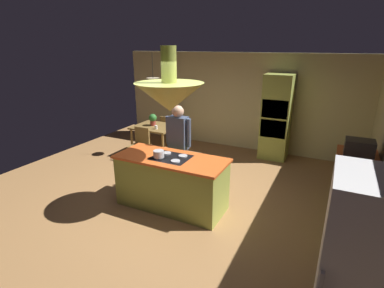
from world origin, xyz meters
The scene contains 19 objects.
ground centered at (0.00, 0.00, 0.00)m, with size 8.16×8.16×0.00m, color #9E7042.
wall_back centered at (0.00, 3.45, 1.27)m, with size 6.80×0.10×2.55m, color beige.
kitchen_island centered at (0.00, -0.20, 0.47)m, with size 1.93×0.83×0.95m.
counter_run_right centered at (2.84, 0.60, 0.47)m, with size 0.73×2.42×0.93m.
oven_tower centered at (1.10, 3.04, 1.04)m, with size 0.66×0.62×2.08m.
refrigerator centered at (2.80, -1.90, 0.92)m, with size 0.72×0.74×1.85m.
dining_table centered at (-1.70, 1.90, 0.66)m, with size 1.05×0.90×0.76m.
person_at_island centered at (-0.23, 0.48, 0.96)m, with size 0.53×0.22×1.67m.
range_hood centered at (0.00, -0.20, 1.98)m, with size 1.10×1.10×1.00m.
pendant_light_over_table centered at (-1.70, 1.90, 1.86)m, with size 0.32×0.32×0.82m.
chair_facing_island centered at (-1.70, 1.23, 0.50)m, with size 0.40×0.40×0.87m.
chair_by_back_wall centered at (-1.70, 2.57, 0.50)m, with size 0.40×0.40×0.87m.
potted_plant_on_table centered at (-1.78, 1.94, 0.93)m, with size 0.20×0.20×0.30m.
cup_on_table centered at (-1.52, 1.68, 0.81)m, with size 0.07×0.07×0.09m, color white.
canister_flour centered at (2.84, 0.01, 1.02)m, with size 0.11×0.11×0.19m, color #E0B78C.
canister_sugar centered at (2.84, 0.19, 1.01)m, with size 0.12×0.12×0.16m, color silver.
canister_tea centered at (2.84, 0.37, 1.00)m, with size 0.13×0.13×0.15m, color silver.
microwave_on_counter centered at (2.84, 1.31, 1.07)m, with size 0.46×0.36×0.28m, color #232326.
cooking_pot_on_cooktop centered at (-0.16, -0.33, 1.01)m, with size 0.18×0.18×0.12m, color #B2B2B7.
Camera 1 is at (2.38, -4.21, 2.74)m, focal length 27.61 mm.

